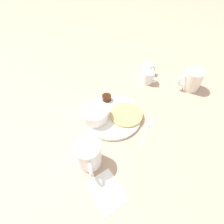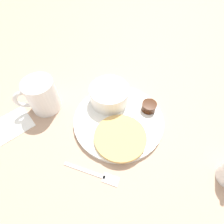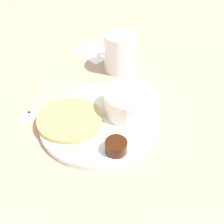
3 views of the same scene
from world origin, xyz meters
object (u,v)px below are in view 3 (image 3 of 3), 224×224
at_px(bowl, 130,101).
at_px(coffee_mug, 120,52).
at_px(plate, 99,121).
at_px(fork, 33,107).

xyz_separation_m(bowl, coffee_mug, (-0.14, 0.11, 0.01)).
height_order(plate, fork, plate).
bearing_deg(plate, fork, -153.02).
distance_m(bowl, coffee_mug, 0.18).
distance_m(plate, bowl, 0.07).
bearing_deg(coffee_mug, plate, -57.40).
height_order(bowl, coffee_mug, coffee_mug).
relative_size(bowl, coffee_mug, 0.99).
relative_size(plate, bowl, 2.22).
distance_m(plate, coffee_mug, 0.21).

